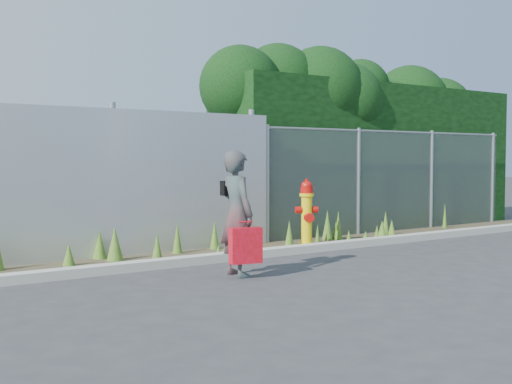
{
  "coord_description": "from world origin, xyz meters",
  "views": [
    {
      "loc": [
        -5.4,
        -5.93,
        1.47
      ],
      "look_at": [
        -0.3,
        1.4,
        1.0
      ],
      "focal_mm": 45.0,
      "sensor_mm": 36.0,
      "label": 1
    }
  ],
  "objects": [
    {
      "name": "ground",
      "position": [
        0.0,
        0.0,
        0.0
      ],
      "size": [
        80.0,
        80.0,
        0.0
      ],
      "primitive_type": "plane",
      "color": "#323235",
      "rests_on": "ground"
    },
    {
      "name": "curb",
      "position": [
        0.0,
        1.8,
        0.06
      ],
      "size": [
        16.0,
        0.22,
        0.12
      ],
      "primitive_type": "cube",
      "color": "#ADAA9C",
      "rests_on": "ground"
    },
    {
      "name": "weed_strip",
      "position": [
        -0.81,
        2.46,
        0.14
      ],
      "size": [
        16.0,
        1.25,
        0.54
      ],
      "color": "#413825",
      "rests_on": "ground"
    },
    {
      "name": "corrugated_fence",
      "position": [
        -3.25,
        3.01,
        1.1
      ],
      "size": [
        8.5,
        0.21,
        2.3
      ],
      "color": "#B2B4BA",
      "rests_on": "ground"
    },
    {
      "name": "chainlink_fence",
      "position": [
        4.25,
        3.0,
        1.03
      ],
      "size": [
        6.5,
        0.07,
        2.05
      ],
      "color": "gray",
      "rests_on": "ground"
    },
    {
      "name": "hedge",
      "position": [
        4.35,
        4.06,
        2.09
      ],
      "size": [
        7.72,
        2.1,
        3.72
      ],
      "color": "black",
      "rests_on": "ground"
    },
    {
      "name": "fire_hydrant",
      "position": [
        1.33,
        2.27,
        0.55
      ],
      "size": [
        0.38,
        0.34,
        1.13
      ],
      "rotation": [
        0.0,
        0.0,
        -0.4
      ],
      "color": "yellow",
      "rests_on": "ground"
    },
    {
      "name": "woman",
      "position": [
        -1.06,
        0.72,
        0.78
      ],
      "size": [
        0.39,
        0.58,
        1.57
      ],
      "primitive_type": "imported",
      "rotation": [
        0.0,
        0.0,
        1.55
      ],
      "color": "#0F605D",
      "rests_on": "ground"
    },
    {
      "name": "red_tote_bag",
      "position": [
        -1.09,
        0.49,
        0.41
      ],
      "size": [
        0.39,
        0.14,
        0.51
      ],
      "rotation": [
        0.0,
        0.0,
        -0.22
      ],
      "color": "#A60D09"
    },
    {
      "name": "black_shoulder_bag",
      "position": [
        -1.02,
        0.94,
        1.09
      ],
      "size": [
        0.25,
        0.1,
        0.19
      ],
      "rotation": [
        0.0,
        0.0,
        0.02
      ],
      "color": "black"
    }
  ]
}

